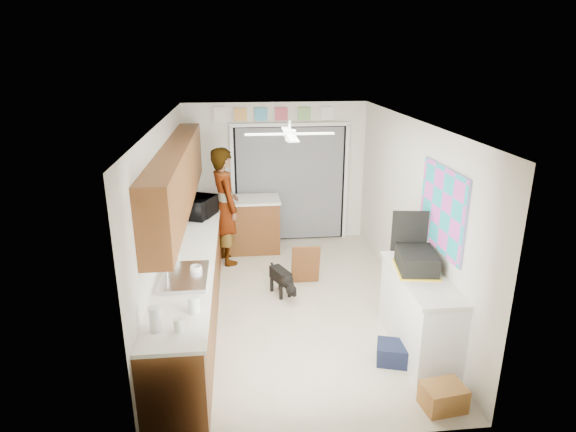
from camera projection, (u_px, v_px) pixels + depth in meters
name	position (u px, v px, depth m)	size (l,w,h in m)	color
floor	(291.00, 304.00, 6.67)	(5.00, 5.00, 0.00)	#BFB59A
ceiling	(291.00, 122.00, 5.86)	(5.00, 5.00, 0.00)	white
wall_back	(276.00, 173.00, 8.62)	(3.20, 3.20, 0.00)	silver
wall_front	(325.00, 318.00, 3.91)	(3.20, 3.20, 0.00)	silver
wall_left	(166.00, 223.00, 6.11)	(5.00, 5.00, 0.00)	silver
wall_right	(410.00, 215.00, 6.42)	(5.00, 5.00, 0.00)	silver
left_base_cabinets	(194.00, 279.00, 6.40)	(0.60, 4.80, 0.90)	brown
left_countertop	(193.00, 246.00, 6.24)	(0.62, 4.80, 0.04)	white
upper_cabinets	(178.00, 177.00, 6.14)	(0.32, 4.00, 0.80)	brown
sink_basin	(185.00, 277.00, 5.29)	(0.50, 0.76, 0.06)	silver
faucet	(166.00, 270.00, 5.24)	(0.03, 0.03, 0.22)	silver
peninsula_base	(250.00, 226.00, 8.36)	(1.00, 0.60, 0.90)	brown
peninsula_top	(249.00, 200.00, 8.21)	(1.04, 0.64, 0.04)	white
back_opening_recess	(290.00, 184.00, 8.68)	(2.00, 0.06, 2.10)	black
curtain_panel	(290.00, 185.00, 8.64)	(1.90, 0.03, 2.05)	gray
door_trim_left	(233.00, 186.00, 8.55)	(0.06, 0.04, 2.10)	white
door_trim_right	(346.00, 183.00, 8.75)	(0.06, 0.04, 2.10)	white
door_trim_head	(290.00, 125.00, 8.31)	(2.10, 0.04, 0.06)	white
header_frame_0	(240.00, 115.00, 8.19)	(0.22, 0.02, 0.22)	#E49D4C
header_frame_1	(261.00, 114.00, 8.23)	(0.22, 0.02, 0.22)	#499BC3
header_frame_2	(281.00, 114.00, 8.26)	(0.22, 0.02, 0.22)	#BC4658
header_frame_3	(304.00, 114.00, 8.30)	(0.22, 0.02, 0.22)	#79AE63
header_frame_4	(327.00, 113.00, 8.34)	(0.22, 0.02, 0.22)	white
route66_sign	(220.00, 115.00, 8.16)	(0.22, 0.02, 0.26)	silver
right_counter_base	(419.00, 314.00, 5.52)	(0.50, 1.40, 0.90)	white
right_counter_top	(422.00, 277.00, 5.37)	(0.54, 1.44, 0.04)	white
abstract_painting	(442.00, 209.00, 5.35)	(0.03, 1.15, 0.95)	#DC51C2
ceiling_fan	(290.00, 134.00, 6.11)	(1.14, 1.14, 0.24)	white
microwave	(200.00, 207.00, 7.25)	(0.55, 0.37, 0.30)	black
soap_bottle	(175.00, 248.00, 5.76)	(0.11, 0.11, 0.29)	silver
cup	(196.00, 270.00, 5.38)	(0.13, 0.13, 0.11)	white
jar_a	(194.00, 305.00, 4.59)	(0.11, 0.11, 0.16)	silver
jar_b	(178.00, 325.00, 4.28)	(0.08, 0.08, 0.12)	silver
paper_towel_roll	(155.00, 319.00, 4.27)	(0.11, 0.11, 0.23)	white
suitcase	(416.00, 261.00, 5.47)	(0.41, 0.54, 0.23)	black
suitcase_rim	(416.00, 270.00, 5.50)	(0.44, 0.58, 0.02)	yellow
suitcase_lid	(410.00, 231.00, 5.66)	(0.42, 0.03, 0.50)	black
cardboard_box	(443.00, 397.00, 4.68)	(0.40, 0.30, 0.25)	#A06C32
navy_crate	(394.00, 353.00, 5.38)	(0.37, 0.31, 0.22)	black
cabinet_door_panel	(306.00, 265.00, 7.14)	(0.42, 0.03, 0.63)	brown
man	(225.00, 206.00, 7.73)	(0.70, 0.46, 1.92)	white
dog	(280.00, 280.00, 6.87)	(0.24, 0.55, 0.43)	black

